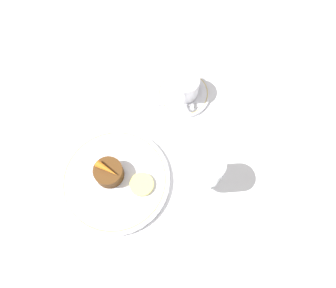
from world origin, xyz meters
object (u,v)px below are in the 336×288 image
wine_glass (207,169)px  dessert_cake (109,173)px  fork (132,111)px  coffee_cup (184,85)px  dinner_plate (115,180)px

wine_glass → dessert_cake: (0.00, -0.24, -0.06)m
fork → dessert_cake: size_ratio=2.58×
coffee_cup → dessert_cake: 0.31m
wine_glass → dessert_cake: wine_glass is taller
fork → dessert_cake: 0.20m
dinner_plate → coffee_cup: size_ratio=2.55×
coffee_cup → dessert_cake: coffee_cup is taller
dessert_cake → coffee_cup: bearing=144.8°
coffee_cup → dessert_cake: bearing=-35.2°
coffee_cup → fork: bearing=-66.5°
coffee_cup → wine_glass: wine_glass is taller
fork → dessert_cake: bearing=-10.7°
wine_glass → fork: (-0.19, -0.20, -0.09)m
coffee_cup → dessert_cake: size_ratio=1.51×
dinner_plate → fork: 0.20m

